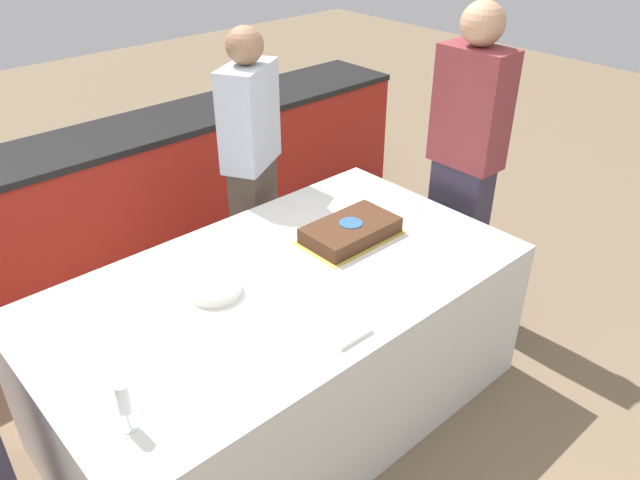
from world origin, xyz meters
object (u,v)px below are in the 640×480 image
at_px(plate_stack, 215,289).
at_px(wine_glass, 124,401).
at_px(person_seated_right, 465,163).
at_px(person_cutting_cake, 252,172).
at_px(cake, 351,231).

xyz_separation_m(plate_stack, wine_glass, (-0.61, -0.42, 0.09)).
relative_size(wine_glass, person_seated_right, 0.10).
distance_m(person_cutting_cake, person_seated_right, 1.16).
relative_size(plate_stack, person_cutting_cake, 0.14).
distance_m(plate_stack, wine_glass, 0.75).
xyz_separation_m(cake, person_cutting_cake, (0.00, 0.78, 0.04)).
relative_size(person_cutting_cake, person_seated_right, 0.93).
xyz_separation_m(plate_stack, person_cutting_cake, (0.74, 0.72, 0.06)).
bearing_deg(person_seated_right, wine_glass, -81.45).
distance_m(wine_glass, person_cutting_cake, 1.76).
xyz_separation_m(cake, plate_stack, (-0.74, 0.06, -0.02)).
bearing_deg(person_cutting_cake, cake, 60.20).
distance_m(cake, person_seated_right, 0.82).
xyz_separation_m(cake, person_seated_right, (0.81, -0.04, 0.12)).
relative_size(wine_glass, person_cutting_cake, 0.11).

